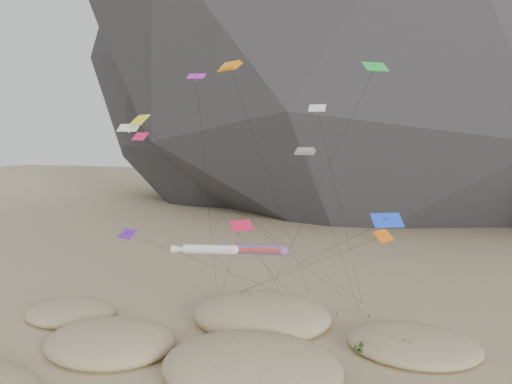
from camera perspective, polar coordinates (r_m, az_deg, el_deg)
dunes at (r=45.36m, az=-6.75°, el=-19.40°), size 49.73×40.21×3.94m
dune_grass at (r=45.30m, az=-7.23°, el=-19.33°), size 42.63×28.38×1.53m
kite_stakes at (r=62.46m, az=4.35°, el=-12.58°), size 18.53×5.94×0.30m
rainbow_tube_kite at (r=45.38m, az=-0.09°, el=-6.56°), size 7.13×14.81×11.10m
white_tube_kite at (r=47.10m, az=-5.75°, el=-6.54°), size 7.04×13.66×10.64m
orange_parafoil at (r=53.25m, az=-2.90°, el=13.86°), size 7.54×13.67×28.21m
multi_parafoil at (r=48.43m, az=5.74°, el=4.30°), size 5.63×10.11×19.40m
delta_kites at (r=46.14m, az=-1.38°, el=3.21°), size 27.74×23.24×27.07m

